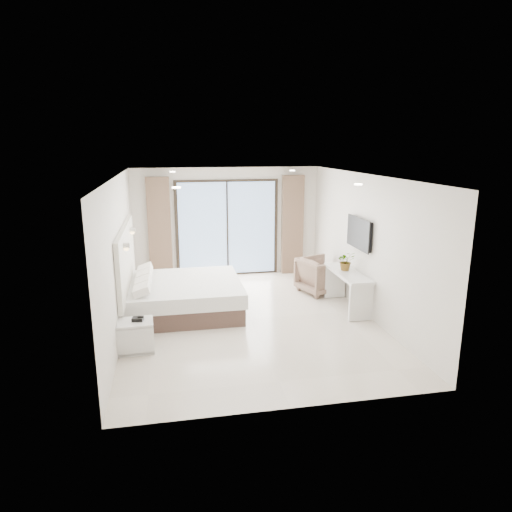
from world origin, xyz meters
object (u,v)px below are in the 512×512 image
Objects in this scene: bed at (184,296)px; console_desk at (347,282)px; armchair at (320,274)px; nightstand at (136,336)px.

console_desk is (3.24, -0.45, 0.23)m from bed.
armchair reaches higher than console_desk.
console_desk is 1.75× the size of armchair.
nightstand is 0.66× the size of armchair.
armchair reaches higher than bed.
armchair is (-0.19, 1.10, -0.12)m from console_desk.
armchair is (3.87, 2.30, 0.18)m from nightstand.
bed is 2.55× the size of armchair.
console_desk is 1.12m from armchair.
armchair is at bearing 28.26° from nightstand.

